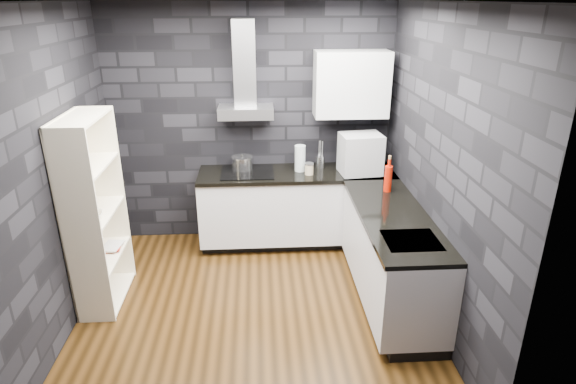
{
  "coord_description": "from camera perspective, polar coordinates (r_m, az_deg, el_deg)",
  "views": [
    {
      "loc": [
        0.08,
        -3.79,
        2.73
      ],
      "look_at": [
        0.35,
        0.45,
        1.0
      ],
      "focal_mm": 30.0,
      "sensor_mm": 36.0,
      "label": 1
    }
  ],
  "objects": [
    {
      "name": "counter_back_top",
      "position": [
        5.42,
        1.02,
        2.2
      ],
      "size": [
        2.2,
        0.62,
        0.04
      ],
      "primitive_type": "cube",
      "color": "black",
      "rests_on": "counter_back_cab"
    },
    {
      "name": "wall_back",
      "position": [
        5.59,
        -4.39,
        7.79
      ],
      "size": [
        3.2,
        0.05,
        2.7
      ],
      "primitive_type": "cube",
      "color": "black",
      "rests_on": "ground"
    },
    {
      "name": "wall_front",
      "position": [
        2.57,
        -4.95,
        -10.41
      ],
      "size": [
        3.2,
        0.05,
        2.7
      ],
      "primitive_type": "cube",
      "color": "black",
      "rests_on": "ground"
    },
    {
      "name": "counter_back_cab",
      "position": [
        5.58,
        0.98,
        -1.63
      ],
      "size": [
        2.2,
        0.6,
        0.76
      ],
      "primitive_type": "cube",
      "color": "silver",
      "rests_on": "ground"
    },
    {
      "name": "counter_corner_top",
      "position": [
        5.55,
        9.28,
        2.38
      ],
      "size": [
        0.62,
        0.62,
        0.04
      ],
      "primitive_type": "cube",
      "color": "black",
      "rests_on": "counter_right_cab"
    },
    {
      "name": "book_second",
      "position": [
        4.98,
        -21.18,
        -4.86
      ],
      "size": [
        0.17,
        0.04,
        0.23
      ],
      "primitive_type": "imported",
      "rotation": [
        0.0,
        0.0,
        -0.15
      ],
      "color": "#B2B2B2",
      "rests_on": "bookshelf"
    },
    {
      "name": "red_bottle",
      "position": [
        4.93,
        11.77,
        1.55
      ],
      "size": [
        0.09,
        0.09,
        0.27
      ],
      "primitive_type": "cylinder",
      "rotation": [
        0.0,
        0.0,
        -0.26
      ],
      "color": "#A21505",
      "rests_on": "counter_right_top"
    },
    {
      "name": "hood_body",
      "position": [
        5.35,
        -5.02,
        9.44
      ],
      "size": [
        0.6,
        0.34,
        0.12
      ],
      "primitive_type": "cube",
      "color": "silver",
      "rests_on": "wall_back"
    },
    {
      "name": "book_red",
      "position": [
        4.96,
        -21.04,
        -5.22
      ],
      "size": [
        0.16,
        0.04,
        0.21
      ],
      "primitive_type": "imported",
      "rotation": [
        0.0,
        0.0,
        0.11
      ],
      "color": "maroon",
      "rests_on": "bookshelf"
    },
    {
      "name": "bookshelf",
      "position": [
        4.72,
        -21.87,
        -2.35
      ],
      "size": [
        0.54,
        0.86,
        1.8
      ],
      "primitive_type": "cube",
      "rotation": [
        0.0,
        0.0,
        -0.26
      ],
      "color": "#F9EDCF",
      "rests_on": "ground"
    },
    {
      "name": "wall_right",
      "position": [
        4.32,
        17.55,
        2.46
      ],
      "size": [
        0.05,
        3.2,
        2.7
      ],
      "primitive_type": "cube",
      "color": "black",
      "rests_on": "ground"
    },
    {
      "name": "cooktop",
      "position": [
        5.41,
        -4.81,
        2.36
      ],
      "size": [
        0.58,
        0.5,
        0.01
      ],
      "primitive_type": "cube",
      "color": "black",
      "rests_on": "counter_back_top"
    },
    {
      "name": "ground",
      "position": [
        4.67,
        -4.05,
        -13.67
      ],
      "size": [
        3.2,
        3.2,
        0.0
      ],
      "primitive_type": "plane",
      "color": "#3D250E"
    },
    {
      "name": "upper_cabinet",
      "position": [
        5.39,
        7.51,
        12.57
      ],
      "size": [
        0.8,
        0.35,
        0.7
      ],
      "primitive_type": "cube",
      "color": "silver",
      "rests_on": "wall_back"
    },
    {
      "name": "counter_right_cab",
      "position": [
        4.65,
        12.13,
        -7.29
      ],
      "size": [
        0.6,
        1.8,
        0.76
      ],
      "primitive_type": "cube",
      "color": "silver",
      "rests_on": "ground"
    },
    {
      "name": "sink_rim",
      "position": [
        4.04,
        14.42,
        -5.61
      ],
      "size": [
        0.44,
        0.4,
        0.01
      ],
      "primitive_type": "cube",
      "color": "silver",
      "rests_on": "counter_right_top"
    },
    {
      "name": "storage_jar",
      "position": [
        5.33,
        2.52,
        2.7
      ],
      "size": [
        0.12,
        0.12,
        0.12
      ],
      "primitive_type": "cylinder",
      "rotation": [
        0.0,
        0.0,
        0.35
      ],
      "color": "tan",
      "rests_on": "counter_back_top"
    },
    {
      "name": "toekick_back",
      "position": [
        5.8,
        0.92,
        -5.36
      ],
      "size": [
        2.18,
        0.5,
        0.1
      ],
      "primitive_type": "cube",
      "color": "black",
      "rests_on": "ground"
    },
    {
      "name": "ceiling",
      "position": [
        3.79,
        -5.22,
        21.63
      ],
      "size": [
        3.2,
        3.2,
        0.0
      ],
      "primitive_type": "plane",
      "rotation": [
        3.14,
        0.0,
        0.0
      ],
      "color": "silver"
    },
    {
      "name": "hood_chimney",
      "position": [
        5.33,
        -5.19,
        14.96
      ],
      "size": [
        0.24,
        0.2,
        0.9
      ],
      "primitive_type": "cube",
      "color": "silver",
      "rests_on": "hood_body"
    },
    {
      "name": "fruit_bowl",
      "position": [
        4.58,
        -22.46,
        -2.68
      ],
      "size": [
        0.25,
        0.25,
        0.06
      ],
      "primitive_type": "imported",
      "rotation": [
        0.0,
        0.0,
        0.16
      ],
      "color": "silver",
      "rests_on": "bookshelf"
    },
    {
      "name": "wall_left",
      "position": [
        4.38,
        -26.35,
        1.41
      ],
      "size": [
        0.05,
        3.2,
        2.7
      ],
      "primitive_type": "cube",
      "color": "black",
      "rests_on": "ground"
    },
    {
      "name": "appliance_garage",
      "position": [
        5.37,
        8.58,
        4.5
      ],
      "size": [
        0.47,
        0.39,
        0.44
      ],
      "primitive_type": "cube",
      "rotation": [
        0.0,
        0.0,
        0.11
      ],
      "color": "#A9ABB0",
      "rests_on": "counter_back_top"
    },
    {
      "name": "counter_right_top",
      "position": [
        4.47,
        12.41,
        -2.82
      ],
      "size": [
        0.62,
        1.8,
        0.04
      ],
      "primitive_type": "cube",
      "color": "black",
      "rests_on": "counter_right_cab"
    },
    {
      "name": "pot",
      "position": [
        5.47,
        -5.43,
        3.39
      ],
      "size": [
        0.28,
        0.28,
        0.14
      ],
      "primitive_type": "cylinder",
      "rotation": [
        0.0,
        0.0,
        0.26
      ],
      "color": "silver",
      "rests_on": "cooktop"
    },
    {
      "name": "glass_vase",
      "position": [
        5.41,
        1.44,
        4.02
      ],
      "size": [
        0.15,
        0.15,
        0.3
      ],
      "primitive_type": "cylinder",
      "rotation": [
        0.0,
        0.0,
        -0.32
      ],
      "color": "silver",
      "rests_on": "counter_back_top"
    },
    {
      "name": "toekick_right",
      "position": [
        4.89,
        12.19,
        -11.66
      ],
      "size": [
        0.5,
        1.78,
        0.1
      ],
      "primitive_type": "cube",
      "color": "black",
      "rests_on": "ground"
    },
    {
      "name": "utensil_crock",
      "position": [
        5.55,
        3.82,
        3.57
      ],
      "size": [
        0.12,
        0.12,
        0.13
      ],
      "primitive_type": "cylinder",
      "rotation": [
        0.0,
        0.0,
        -0.14
      ],
      "color": "silver",
      "rests_on": "counter_back_top"
    }
  ]
}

